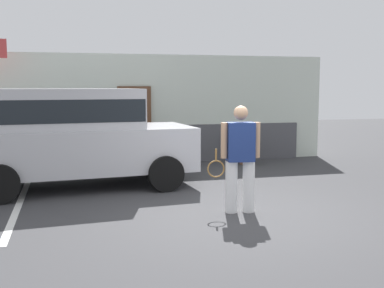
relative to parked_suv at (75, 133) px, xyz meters
The scene contains 6 objects.
ground_plane 3.96m from the parked_suv, 49.66° to the right, with size 40.00×40.00×0.00m, color #38383A.
parking_stripe_0 2.07m from the parked_suv, 126.45° to the right, with size 0.12×4.40×0.01m, color silver.
house_frontage 3.86m from the parked_suv, 50.57° to the left, with size 9.37×0.40×2.96m.
parked_suv is the anchor object (origin of this frame).
tennis_player_man 3.76m from the parked_suv, 45.96° to the right, with size 0.91×0.32×1.78m.
potted_plant_by_porch 4.98m from the parked_suv, 23.19° to the left, with size 0.61×0.61×0.80m.
Camera 1 is at (-2.59, -7.23, 2.10)m, focal length 44.96 mm.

